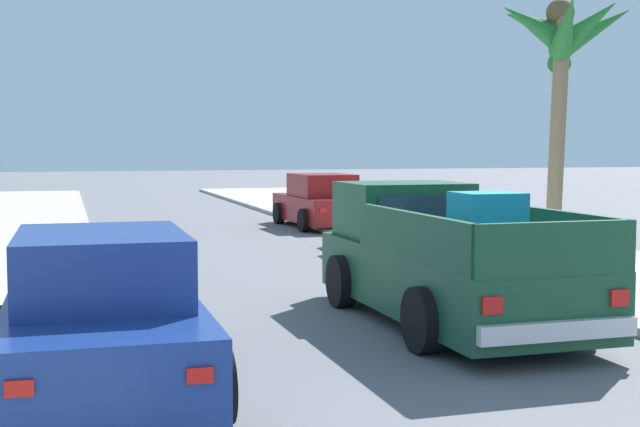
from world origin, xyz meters
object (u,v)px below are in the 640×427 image
(car_left_mid, at_px, (398,221))
(car_left_near, at_px, (321,202))
(car_right_near, at_px, (102,317))
(palm_tree_left_mid, at_px, (562,45))
(pickup_truck, at_px, (443,262))

(car_left_mid, bearing_deg, car_left_near, 88.27)
(car_right_near, bearing_deg, palm_tree_left_mid, 41.91)
(pickup_truck, xyz_separation_m, palm_tree_left_mid, (6.62, 7.83, 3.96))
(pickup_truck, height_order, car_left_mid, pickup_truck)
(pickup_truck, bearing_deg, car_left_near, 80.37)
(car_left_near, bearing_deg, car_left_mid, -91.73)
(car_right_near, bearing_deg, car_left_mid, 53.93)
(car_left_mid, height_order, palm_tree_left_mid, palm_tree_left_mid)
(car_right_near, height_order, car_left_mid, same)
(car_left_near, distance_m, car_left_mid, 6.50)
(pickup_truck, height_order, car_left_near, pickup_truck)
(car_left_mid, distance_m, palm_tree_left_mid, 6.16)
(car_right_near, bearing_deg, pickup_truck, 25.56)
(car_left_near, distance_m, car_right_near, 16.94)
(car_left_near, relative_size, palm_tree_left_mid, 0.73)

